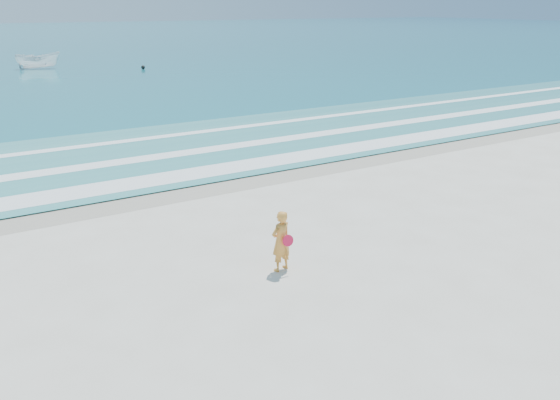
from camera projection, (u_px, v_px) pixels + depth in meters
ground at (386, 299)px, 11.34m from camera, size 400.00×400.00×0.00m
wet_sand at (209, 184)px, 18.60m from camera, size 400.00×2.40×0.00m
shallow at (159, 151)px, 22.62m from camera, size 400.00×10.00×0.01m
foam_near at (194, 173)px, 19.63m from camera, size 400.00×1.40×0.01m
foam_mid at (166, 155)px, 21.97m from camera, size 400.00×0.90×0.01m
foam_far at (141, 139)px, 24.63m from camera, size 400.00×0.60×0.01m
boat at (38, 60)px, 51.59m from camera, size 4.17×2.22×1.53m
buoy at (143, 67)px, 51.35m from camera, size 0.37×0.37×0.37m
woman at (281, 241)px, 12.37m from camera, size 0.59×0.45×1.45m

